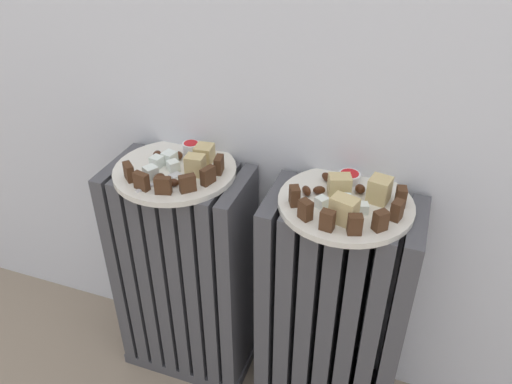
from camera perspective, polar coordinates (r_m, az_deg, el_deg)
radiator_left at (r=1.25m, az=-7.90°, el=-9.34°), size 0.32×0.18×0.57m
radiator_right at (r=1.16m, az=8.60°, el=-13.37°), size 0.32×0.18×0.57m
plate_left at (r=1.07m, az=-9.10°, el=2.40°), size 0.26×0.26×0.01m
plate_right at (r=0.97m, az=10.04°, el=-1.27°), size 0.26×0.26×0.01m
dark_cake_slice_left_0 at (r=1.04m, az=-14.12°, el=2.21°), size 0.03×0.03×0.04m
dark_cake_slice_left_1 at (r=1.00m, az=-12.78°, el=1.20°), size 0.03×0.02×0.04m
dark_cake_slice_left_2 at (r=0.98m, az=-10.44°, el=0.73°), size 0.03×0.02×0.04m
dark_cake_slice_left_3 at (r=0.98m, az=-7.72°, el=0.96°), size 0.03×0.03×0.04m
dark_cake_slice_left_4 at (r=1.00m, az=-5.43°, el=1.84°), size 0.02×0.03×0.04m
dark_cake_slice_left_5 at (r=1.03m, az=-4.19°, el=3.08°), size 0.02×0.03×0.04m
marble_cake_slice_left_0 at (r=1.08m, az=-5.83°, el=4.33°), size 0.04×0.04×0.04m
marble_cake_slice_left_1 at (r=1.03m, az=-6.86°, el=3.03°), size 0.04×0.03×0.04m
turkish_delight_left_0 at (r=1.06m, az=-9.30°, el=2.92°), size 0.03×0.03×0.02m
turkish_delight_left_1 at (r=1.07m, az=-11.10°, el=3.37°), size 0.03×0.03×0.02m
turkish_delight_left_2 at (r=1.04m, az=-11.76°, el=2.19°), size 0.03×0.03×0.02m
turkish_delight_left_3 at (r=1.08m, az=-9.70°, el=3.81°), size 0.03×0.03×0.03m
medjool_date_left_0 at (r=1.02m, az=-10.81°, el=1.58°), size 0.02×0.03×0.02m
medjool_date_left_1 at (r=1.01m, az=-9.35°, el=1.06°), size 0.03×0.02×0.02m
medjool_date_left_2 at (r=1.10m, az=-11.06°, el=4.08°), size 0.03×0.03×0.02m
medjool_date_left_3 at (r=1.10m, az=-8.68°, el=4.12°), size 0.03×0.03×0.02m
jam_bowl_left at (r=1.11m, az=-7.31°, el=4.98°), size 0.04×0.04×0.03m
dark_cake_slice_right_0 at (r=0.94m, az=4.36°, el=-0.45°), size 0.03×0.03×0.04m
dark_cake_slice_right_1 at (r=0.90m, az=5.59°, el=-2.01°), size 0.03×0.03×0.04m
dark_cake_slice_right_2 at (r=0.88m, az=8.03°, el=-3.19°), size 0.03×0.02×0.04m
dark_cake_slice_right_3 at (r=0.88m, az=11.07°, el=-3.61°), size 0.03×0.02×0.04m
dark_cake_slice_right_4 at (r=0.90m, az=13.84°, el=-3.16°), size 0.03×0.03×0.04m
dark_cake_slice_right_5 at (r=0.93m, az=15.59°, el=-2.00°), size 0.02×0.03×0.04m
dark_cake_slice_right_6 at (r=0.97m, az=16.00°, el=-0.50°), size 0.02×0.03×0.04m
marble_cake_slice_right_0 at (r=0.97m, az=9.37°, el=0.72°), size 0.05×0.04×0.04m
marble_cake_slice_right_1 at (r=0.97m, az=13.72°, el=0.24°), size 0.04×0.04×0.05m
marble_cake_slice_right_2 at (r=0.90m, az=9.86°, el=-2.02°), size 0.05×0.04×0.05m
turkish_delight_right_0 at (r=0.95m, az=9.92°, el=-1.00°), size 0.03×0.03×0.02m
turkish_delight_right_1 at (r=0.94m, az=7.41°, el=-1.14°), size 0.03×0.03×0.02m
turkish_delight_right_2 at (r=0.94m, az=11.93°, el=-1.77°), size 0.02×0.02×0.02m
medjool_date_right_0 at (r=1.02m, az=8.06°, el=1.64°), size 0.03×0.03×0.02m
medjool_date_right_1 at (r=0.98m, az=7.12°, el=0.21°), size 0.03×0.02×0.02m
medjool_date_right_2 at (r=0.97m, az=5.70°, el=0.15°), size 0.03×0.03×0.02m
medjool_date_right_3 at (r=0.99m, az=11.64°, el=0.34°), size 0.03×0.03×0.02m
jam_bowl_right at (r=1.02m, az=10.46°, el=1.66°), size 0.04×0.04×0.02m
fork at (r=1.03m, az=-10.49°, el=1.27°), size 0.06×0.10×0.00m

